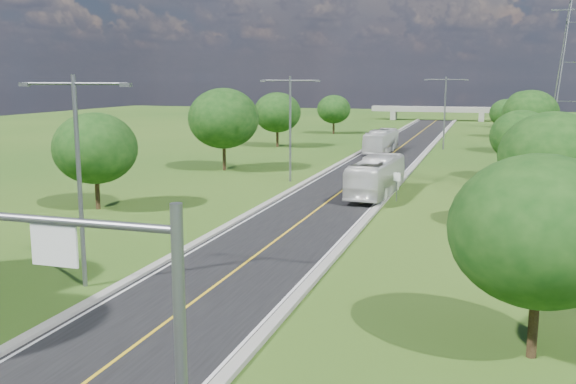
{
  "coord_description": "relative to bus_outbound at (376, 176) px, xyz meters",
  "views": [
    {
      "loc": [
        12.2,
        -13.2,
        9.87
      ],
      "look_at": [
        0.61,
        23.41,
        3.0
      ],
      "focal_mm": 40.0,
      "sensor_mm": 36.0,
      "label": 1
    }
  ],
  "objects": [
    {
      "name": "ground",
      "position": [
        -3.2,
        20.1,
        -1.66
      ],
      "size": [
        260.0,
        260.0,
        0.0
      ],
      "primitive_type": "plane",
      "color": "#214B15",
      "rests_on": "ground"
    },
    {
      "name": "road",
      "position": [
        -3.2,
        26.1,
        -1.63
      ],
      "size": [
        8.0,
        150.0,
        0.06
      ],
      "primitive_type": "cube",
      "color": "black",
      "rests_on": "ground"
    },
    {
      "name": "curb_left",
      "position": [
        -7.45,
        26.1,
        -1.55
      ],
      "size": [
        0.5,
        150.0,
        0.22
      ],
      "primitive_type": "cube",
      "color": "gray",
      "rests_on": "ground"
    },
    {
      "name": "curb_right",
      "position": [
        1.05,
        26.1,
        -1.55
      ],
      "size": [
        0.5,
        150.0,
        0.22
      ],
      "primitive_type": "cube",
      "color": "gray",
      "rests_on": "ground"
    },
    {
      "name": "signal_mast",
      "position": [
        0.48,
        -40.9,
        3.24
      ],
      "size": [
        8.54,
        0.33,
        7.2
      ],
      "color": "slate",
      "rests_on": "ground"
    },
    {
      "name": "speed_limit_sign",
      "position": [
        2.0,
        -1.91,
        -0.06
      ],
      "size": [
        0.55,
        0.09,
        2.4
      ],
      "color": "slate",
      "rests_on": "ground"
    },
    {
      "name": "overpass",
      "position": [
        -3.2,
        100.1,
        0.75
      ],
      "size": [
        30.0,
        3.0,
        3.2
      ],
      "color": "gray",
      "rests_on": "ground"
    },
    {
      "name": "streetlight_near_left",
      "position": [
        -9.2,
        -27.9,
        4.28
      ],
      "size": [
        5.9,
        0.25,
        10.0
      ],
      "color": "slate",
      "rests_on": "ground"
    },
    {
      "name": "streetlight_mid_left",
      "position": [
        -9.2,
        5.1,
        4.28
      ],
      "size": [
        5.9,
        0.25,
        10.0
      ],
      "color": "slate",
      "rests_on": "ground"
    },
    {
      "name": "streetlight_far_right",
      "position": [
        2.8,
        38.1,
        4.28
      ],
      "size": [
        5.9,
        0.25,
        10.0
      ],
      "color": "slate",
      "rests_on": "ground"
    },
    {
      "name": "power_tower_far",
      "position": [
        22.8,
        75.1,
        12.34
      ],
      "size": [
        9.0,
        6.4,
        28.0
      ],
      "color": "slate",
      "rests_on": "ground"
    },
    {
      "name": "tree_lb",
      "position": [
        -19.2,
        -11.9,
        2.98
      ],
      "size": [
        6.3,
        6.3,
        7.33
      ],
      "color": "black",
      "rests_on": "ground"
    },
    {
      "name": "tree_lc",
      "position": [
        -18.2,
        10.1,
        3.91
      ],
      "size": [
        7.56,
        7.56,
        8.79
      ],
      "color": "black",
      "rests_on": "ground"
    },
    {
      "name": "tree_ld",
      "position": [
        -20.2,
        34.1,
        3.29
      ],
      "size": [
        6.72,
        6.72,
        7.82
      ],
      "color": "black",
      "rests_on": "ground"
    },
    {
      "name": "tree_le",
      "position": [
        -17.7,
        58.1,
        2.67
      ],
      "size": [
        5.88,
        5.88,
        6.84
      ],
      "color": "black",
      "rests_on": "ground"
    },
    {
      "name": "tree_ra",
      "position": [
        10.8,
        -29.9,
        2.98
      ],
      "size": [
        6.3,
        6.3,
        7.33
      ],
      "color": "black",
      "rests_on": "ground"
    },
    {
      "name": "tree_rb",
      "position": [
        12.8,
        -9.9,
        3.29
      ],
      "size": [
        6.72,
        6.72,
        7.82
      ],
      "color": "black",
      "rests_on": "ground"
    },
    {
      "name": "tree_rc",
      "position": [
        11.8,
        12.1,
        2.67
      ],
      "size": [
        5.88,
        5.88,
        6.84
      ],
      "color": "black",
      "rests_on": "ground"
    },
    {
      "name": "tree_rd",
      "position": [
        13.8,
        36.1,
        3.6
      ],
      "size": [
        7.14,
        7.14,
        8.3
      ],
      "color": "black",
      "rests_on": "ground"
    },
    {
      "name": "tree_re",
      "position": [
        11.3,
        60.1,
        2.36
      ],
      "size": [
        5.46,
        5.46,
        6.35
      ],
      "color": "black",
      "rests_on": "ground"
    },
    {
      "name": "tree_rf",
      "position": [
        14.8,
        80.1,
        2.98
      ],
      "size": [
        6.3,
        6.3,
        7.33
      ],
      "color": "black",
      "rests_on": "ground"
    },
    {
      "name": "bus_outbound",
      "position": [
        0.0,
        0.0,
        0.0
      ],
      "size": [
        3.27,
        11.64,
        3.21
      ],
      "primitive_type": "imported",
      "rotation": [
        0.0,
        0.0,
        3.09
      ],
      "color": "white",
      "rests_on": "road"
    },
    {
      "name": "bus_inbound",
      "position": [
        -4.73,
        31.06,
        -0.08
      ],
      "size": [
        3.04,
        11.01,
        3.04
      ],
      "primitive_type": "imported",
      "rotation": [
        0.0,
        0.0,
        -0.04
      ],
      "color": "white",
      "rests_on": "road"
    }
  ]
}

